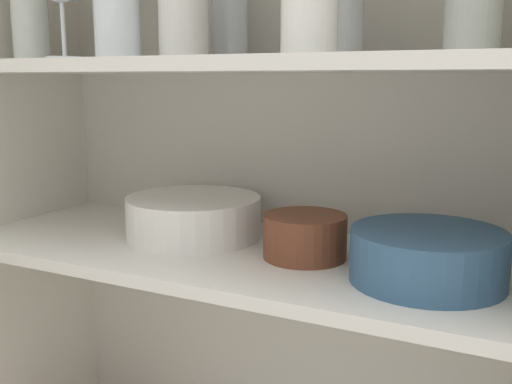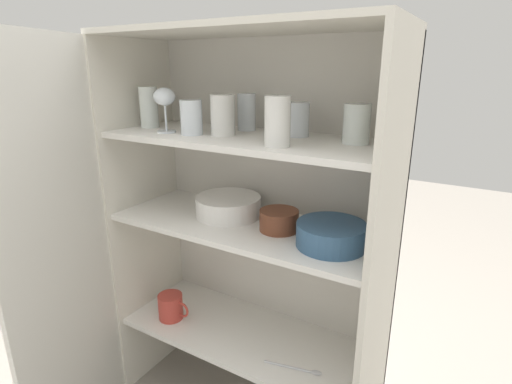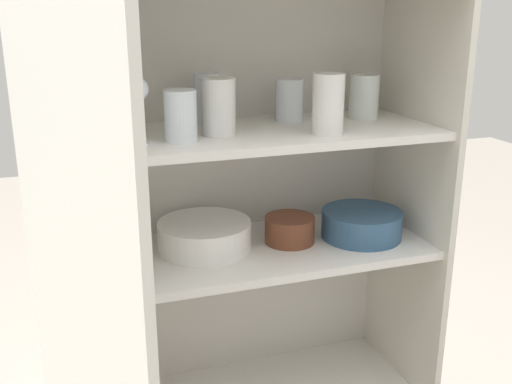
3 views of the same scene
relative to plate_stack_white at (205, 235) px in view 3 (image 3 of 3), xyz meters
name	(u,v)px [view 3 (image 3 of 3)]	position (x,y,z in m)	size (l,w,h in m)	color
cupboard_back_panel	(224,251)	(0.09, 0.15, -0.12)	(0.97, 0.02, 1.39)	silver
cupboard_side_left	(48,308)	(-0.38, -0.03, -0.12)	(0.02, 0.40, 1.39)	silver
cupboard_side_right	(405,254)	(0.57, -0.03, -0.12)	(0.02, 0.40, 1.39)	silver
shelf_board_middle	(244,253)	(0.09, -0.03, -0.05)	(0.93, 0.36, 0.02)	white
shelf_board_upper	(243,135)	(0.09, -0.03, 0.26)	(0.93, 0.36, 0.02)	white
tumbler_glass_0	(328,104)	(0.26, -0.13, 0.34)	(0.07, 0.07, 0.14)	white
tumbler_glass_1	(364,97)	(0.44, 0.02, 0.32)	(0.08, 0.08, 0.11)	white
tumbler_glass_2	(64,111)	(-0.31, -0.05, 0.34)	(0.06, 0.06, 0.14)	white
tumbler_glass_3	(181,116)	(-0.07, -0.10, 0.32)	(0.07, 0.07, 0.11)	white
tumbler_glass_4	(207,99)	(0.03, 0.07, 0.33)	(0.06, 0.06, 0.13)	white
tumbler_glass_5	(219,107)	(0.03, -0.06, 0.33)	(0.08, 0.08, 0.13)	white
tumbler_glass_6	(289,100)	(0.24, 0.05, 0.32)	(0.07, 0.07, 0.11)	white
wine_glass_0	(131,93)	(-0.17, -0.11, 0.38)	(0.07, 0.07, 0.15)	white
plate_stack_white	(205,235)	(0.00, 0.00, 0.00)	(0.23, 0.23, 0.07)	white
mixing_bowl_large	(362,223)	(0.41, -0.06, 0.00)	(0.21, 0.21, 0.07)	#33567A
serving_bowl_small	(290,228)	(0.22, -0.03, 0.00)	(0.13, 0.13, 0.07)	brown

